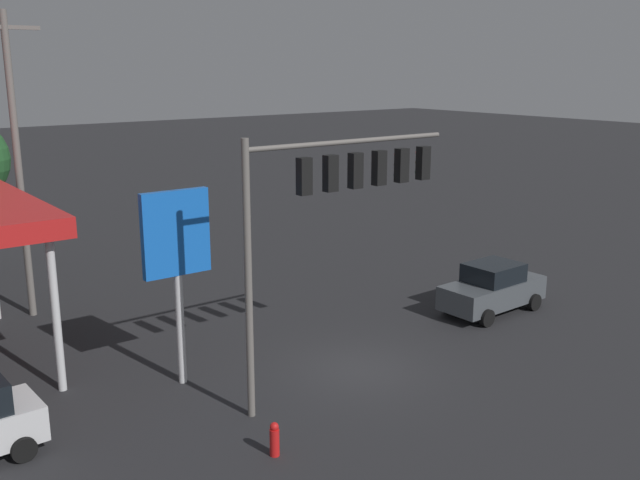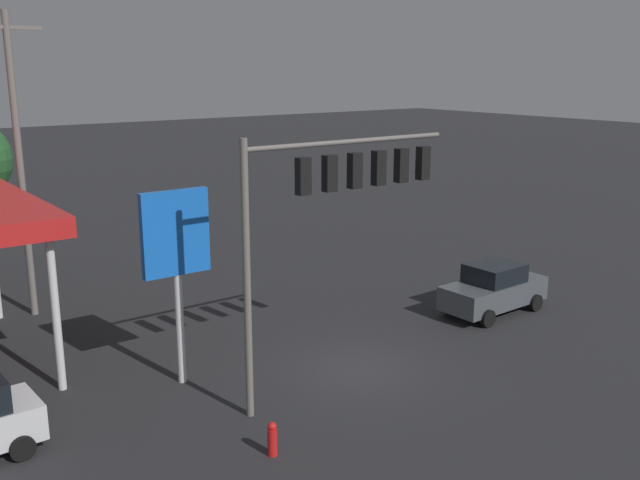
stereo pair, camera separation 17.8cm
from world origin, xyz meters
name	(u,v)px [view 2 (the right image)]	position (x,y,z in m)	size (l,w,h in m)	color
ground_plane	(358,368)	(0.00, 0.00, 0.00)	(200.00, 200.00, 0.00)	#262628
traffic_signal_assembly	(337,192)	(1.33, 0.59, 5.83)	(6.91, 0.43, 7.51)	slate
utility_pole	(20,161)	(6.72, -11.28, 5.86)	(2.40, 0.26, 11.14)	slate
price_sign	(176,245)	(4.84, -2.43, 4.24)	(2.04, 0.27, 5.83)	silver
sedan_far	(494,289)	(-7.51, -0.97, 0.95)	(4.44, 2.15, 1.93)	#474C51
fire_hydrant	(272,439)	(4.94, 2.70, 0.44)	(0.24, 0.24, 0.88)	red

